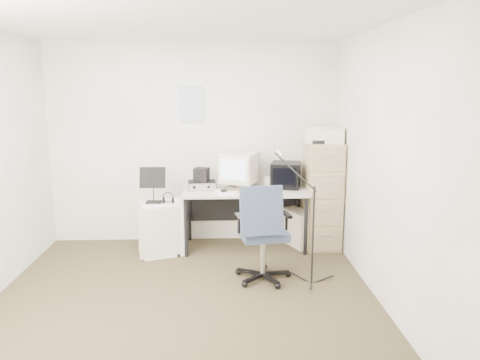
{
  "coord_description": "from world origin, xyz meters",
  "views": [
    {
      "loc": [
        0.35,
        -4.07,
        1.96
      ],
      "look_at": [
        0.55,
        0.95,
        0.95
      ],
      "focal_mm": 35.0,
      "sensor_mm": 36.0,
      "label": 1
    }
  ],
  "objects_px": {
    "filing_cabinet": "(322,195)",
    "desk": "(245,219)",
    "office_chair": "(263,232)",
    "side_cart": "(162,228)"
  },
  "relations": [
    {
      "from": "filing_cabinet",
      "to": "side_cart",
      "type": "bearing_deg",
      "value": -174.11
    },
    {
      "from": "filing_cabinet",
      "to": "side_cart",
      "type": "distance_m",
      "value": 1.98
    },
    {
      "from": "desk",
      "to": "side_cart",
      "type": "height_order",
      "value": "desk"
    },
    {
      "from": "desk",
      "to": "filing_cabinet",
      "type": "bearing_deg",
      "value": 1.81
    },
    {
      "from": "filing_cabinet",
      "to": "office_chair",
      "type": "height_order",
      "value": "filing_cabinet"
    },
    {
      "from": "filing_cabinet",
      "to": "side_cart",
      "type": "height_order",
      "value": "filing_cabinet"
    },
    {
      "from": "filing_cabinet",
      "to": "office_chair",
      "type": "xyz_separation_m",
      "value": [
        -0.82,
        -1.02,
        -0.14
      ]
    },
    {
      "from": "filing_cabinet",
      "to": "office_chair",
      "type": "distance_m",
      "value": 1.32
    },
    {
      "from": "filing_cabinet",
      "to": "desk",
      "type": "height_order",
      "value": "filing_cabinet"
    },
    {
      "from": "desk",
      "to": "office_chair",
      "type": "height_order",
      "value": "office_chair"
    }
  ]
}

